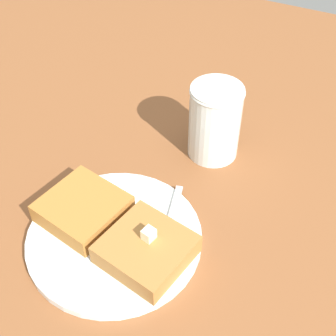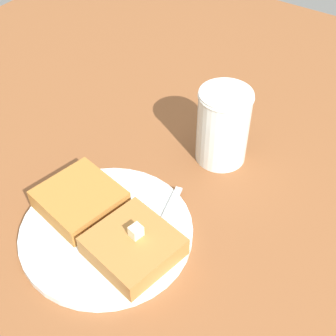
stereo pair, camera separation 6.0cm
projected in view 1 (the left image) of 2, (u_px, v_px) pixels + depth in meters
table_surface at (179, 216)px, 61.57cm from camera, size 129.59×129.59×2.22cm
plate at (115, 237)px, 56.94cm from camera, size 21.32×21.32×1.08cm
toast_slice_left at (146, 249)px, 53.49cm from camera, size 10.82×10.66×2.67cm
toast_slice_middle at (83, 209)px, 57.86cm from camera, size 10.82×10.66×2.67cm
butter_pat_primary at (150, 235)px, 52.43cm from camera, size 1.55×1.66×1.41cm
fork at (165, 241)px, 55.76cm from camera, size 5.38×15.85×0.36cm
syrup_jar at (214, 124)px, 65.41cm from camera, size 7.47×7.47×11.12cm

